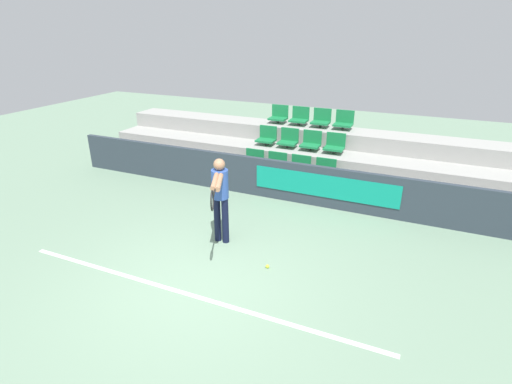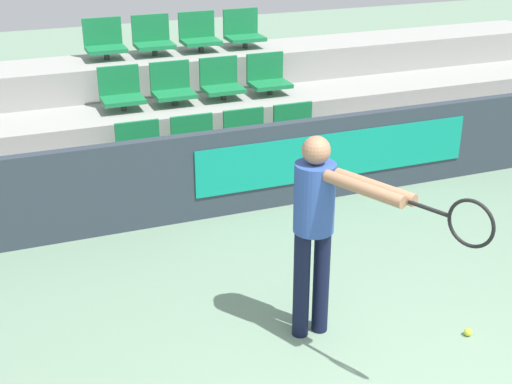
# 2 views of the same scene
# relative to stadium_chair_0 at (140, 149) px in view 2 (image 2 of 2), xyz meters

# --- Properties ---
(barrier_wall) EXTENTS (11.62, 0.14, 0.95)m
(barrier_wall) POSITION_rel_stadium_chair_0_xyz_m (0.96, -0.64, -0.14)
(barrier_wall) COLOR #2D3842
(barrier_wall) RESTS_ON ground
(bleacher_tier_front) EXTENTS (11.22, 0.89, 0.41)m
(bleacher_tier_front) POSITION_rel_stadium_chair_0_xyz_m (0.94, -0.11, -0.41)
(bleacher_tier_front) COLOR #9E9E99
(bleacher_tier_front) RESTS_ON ground
(bleacher_tier_middle) EXTENTS (11.22, 0.89, 0.83)m
(bleacher_tier_middle) POSITION_rel_stadium_chair_0_xyz_m (0.94, 0.78, -0.21)
(bleacher_tier_middle) COLOR #9E9E99
(bleacher_tier_middle) RESTS_ON ground
(bleacher_tier_back) EXTENTS (11.22, 0.89, 1.24)m
(bleacher_tier_back) POSITION_rel_stadium_chair_0_xyz_m (0.94, 1.67, -0.00)
(bleacher_tier_back) COLOR #9E9E99
(bleacher_tier_back) RESTS_ON ground
(stadium_chair_0) EXTENTS (0.49, 0.39, 0.50)m
(stadium_chair_0) POSITION_rel_stadium_chair_0_xyz_m (0.00, 0.00, 0.00)
(stadium_chair_0) COLOR #333333
(stadium_chair_0) RESTS_ON bleacher_tier_front
(stadium_chair_1) EXTENTS (0.49, 0.39, 0.50)m
(stadium_chair_1) POSITION_rel_stadium_chair_0_xyz_m (0.62, 0.00, 0.00)
(stadium_chair_1) COLOR #333333
(stadium_chair_1) RESTS_ON bleacher_tier_front
(stadium_chair_2) EXTENTS (0.49, 0.39, 0.50)m
(stadium_chair_2) POSITION_rel_stadium_chair_0_xyz_m (1.25, 0.00, 0.00)
(stadium_chair_2) COLOR #333333
(stadium_chair_2) RESTS_ON bleacher_tier_front
(stadium_chair_3) EXTENTS (0.49, 0.39, 0.50)m
(stadium_chair_3) POSITION_rel_stadium_chair_0_xyz_m (1.87, 0.00, 0.00)
(stadium_chair_3) COLOR #333333
(stadium_chair_3) RESTS_ON bleacher_tier_front
(stadium_chair_4) EXTENTS (0.49, 0.39, 0.50)m
(stadium_chair_4) POSITION_rel_stadium_chair_0_xyz_m (0.00, 0.89, 0.41)
(stadium_chair_4) COLOR #333333
(stadium_chair_4) RESTS_ON bleacher_tier_middle
(stadium_chair_5) EXTENTS (0.49, 0.39, 0.50)m
(stadium_chair_5) POSITION_rel_stadium_chair_0_xyz_m (0.62, 0.89, 0.41)
(stadium_chair_5) COLOR #333333
(stadium_chair_5) RESTS_ON bleacher_tier_middle
(stadium_chair_6) EXTENTS (0.49, 0.39, 0.50)m
(stadium_chair_6) POSITION_rel_stadium_chair_0_xyz_m (1.25, 0.89, 0.41)
(stadium_chair_6) COLOR #333333
(stadium_chair_6) RESTS_ON bleacher_tier_middle
(stadium_chair_7) EXTENTS (0.49, 0.39, 0.50)m
(stadium_chair_7) POSITION_rel_stadium_chair_0_xyz_m (1.87, 0.89, 0.41)
(stadium_chair_7) COLOR #333333
(stadium_chair_7) RESTS_ON bleacher_tier_middle
(stadium_chair_8) EXTENTS (0.49, 0.39, 0.50)m
(stadium_chair_8) POSITION_rel_stadium_chair_0_xyz_m (0.00, 1.79, 0.83)
(stadium_chair_8) COLOR #333333
(stadium_chair_8) RESTS_ON bleacher_tier_back
(stadium_chair_9) EXTENTS (0.49, 0.39, 0.50)m
(stadium_chair_9) POSITION_rel_stadium_chair_0_xyz_m (0.62, 1.79, 0.83)
(stadium_chair_9) COLOR #333333
(stadium_chair_9) RESTS_ON bleacher_tier_back
(stadium_chair_10) EXTENTS (0.49, 0.39, 0.50)m
(stadium_chair_10) POSITION_rel_stadium_chair_0_xyz_m (1.25, 1.79, 0.83)
(stadium_chair_10) COLOR #333333
(stadium_chair_10) RESTS_ON bleacher_tier_back
(stadium_chair_11) EXTENTS (0.49, 0.39, 0.50)m
(stadium_chair_11) POSITION_rel_stadium_chair_0_xyz_m (1.87, 1.79, 0.83)
(stadium_chair_11) COLOR #333333
(stadium_chair_11) RESTS_ON bleacher_tier_back
(tennis_player) EXTENTS (0.73, 1.46, 1.67)m
(tennis_player) POSITION_rel_stadium_chair_0_xyz_m (0.70, -3.06, 0.41)
(tennis_player) COLOR black
(tennis_player) RESTS_ON ground
(tennis_ball) EXTENTS (0.07, 0.07, 0.07)m
(tennis_ball) POSITION_rel_stadium_chair_0_xyz_m (1.83, -3.49, -0.59)
(tennis_ball) COLOR #CCDB33
(tennis_ball) RESTS_ON ground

